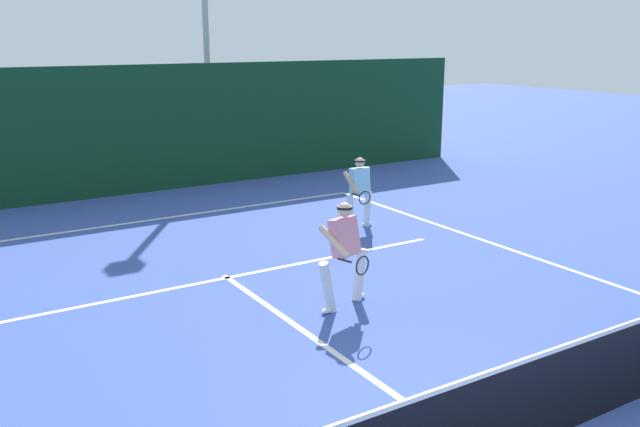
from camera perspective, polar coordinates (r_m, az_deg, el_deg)
court_line_baseline_far at (r=16.03m, az=-14.29°, el=-0.58°), size 10.80×0.10×0.01m
court_line_service at (r=12.04m, az=-7.71°, el=-5.31°), size 8.81×0.10×0.01m
court_line_centre at (r=9.54m, az=0.03°, el=-10.70°), size 0.10×6.40×0.01m
tennis_net at (r=7.09m, az=14.38°, el=-15.92°), size 11.83×0.09×1.11m
player_near at (r=10.43m, az=2.06°, el=-3.06°), size 1.06×0.93×1.66m
player_far at (r=14.82m, az=3.31°, el=1.99°), size 0.78×0.87×1.55m
back_fence_windscreen at (r=18.46m, az=-17.42°, el=6.47°), size 22.69×0.12×3.36m
light_pole at (r=21.13m, az=-9.55°, el=16.46°), size 0.55×0.44×7.95m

